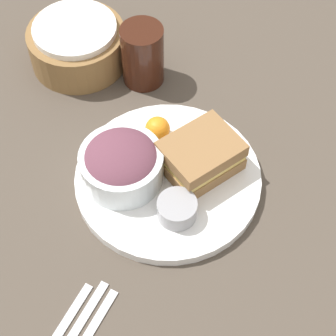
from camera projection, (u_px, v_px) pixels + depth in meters
The scene contains 9 objects.
ground_plane at pixel (168, 182), 0.89m from camera, with size 4.00×4.00×0.00m, color #4C4238.
plate at pixel (168, 178), 0.88m from camera, with size 0.29×0.29×0.02m, color white.
sandwich at pixel (201, 156), 0.86m from camera, with size 0.12×0.09×0.06m.
salad_bowl at pixel (121, 163), 0.84m from camera, with size 0.13×0.13×0.07m.
dressing_cup at pixel (177, 209), 0.82m from camera, with size 0.06×0.06×0.03m, color #99999E.
orange_wedge at pixel (158, 129), 0.90m from camera, with size 0.04×0.04×0.04m, color orange.
drink_glass at pixel (143, 55), 0.97m from camera, with size 0.07×0.07×0.11m, color #38190F.
bread_basket at pixel (77, 44), 1.01m from camera, with size 0.17×0.17×0.08m.
spoon at pixel (58, 335), 0.75m from camera, with size 0.16×0.01×0.01m, color silver.
Camera 1 is at (-0.30, -0.38, 0.74)m, focal length 60.00 mm.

